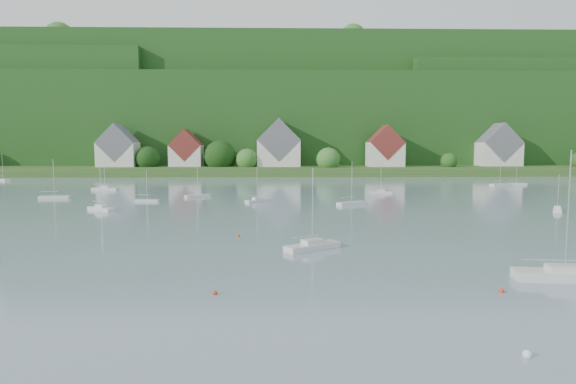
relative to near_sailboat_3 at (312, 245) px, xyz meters
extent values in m
cube|color=#2D501E|center=(-7.93, 148.51, 1.04)|extent=(600.00, 60.00, 3.00)
cube|color=#143C13|center=(-7.93, 223.51, 19.54)|extent=(620.00, 160.00, 40.00)
cube|color=#143C13|center=(2.07, 218.51, 27.54)|extent=(240.00, 130.00, 60.00)
sphere|color=#2E6525|center=(-14.72, 132.40, 5.20)|extent=(8.19, 8.19, 8.19)
sphere|color=#2E6525|center=(-59.89, 134.59, 4.65)|extent=(6.49, 6.49, 6.49)
sphere|color=#2E6525|center=(38.92, 140.60, 6.50)|extent=(12.16, 12.16, 12.16)
sphere|color=#2E6525|center=(15.06, 128.45, 5.38)|extent=(8.73, 8.73, 8.73)
sphere|color=black|center=(-51.80, 134.38, 5.57)|extent=(9.32, 9.32, 9.32)
sphere|color=#1F4615|center=(59.91, 130.20, 4.57)|extent=(6.24, 6.24, 6.24)
sphere|color=black|center=(81.50, 143.05, 5.20)|extent=(8.16, 8.16, 8.16)
sphere|color=black|center=(-24.93, 134.87, 6.42)|extent=(11.92, 11.92, 11.92)
sphere|color=#1F4615|center=(-92.20, 211.66, 51.34)|extent=(10.29, 10.29, 10.29)
sphere|color=black|center=(-76.09, 199.90, 50.80)|extent=(7.18, 7.18, 7.18)
sphere|color=#1F4615|center=(31.57, 203.54, 59.79)|extent=(12.83, 12.83, 12.83)
sphere|color=#2E6525|center=(-47.85, 190.69, 58.97)|extent=(8.18, 8.18, 8.18)
sphere|color=#1F4615|center=(-6.82, 228.17, 59.77)|extent=(12.73, 12.73, 12.73)
sphere|color=#1F4615|center=(75.47, 193.05, 59.56)|extent=(11.50, 11.50, 11.50)
sphere|color=#1F4615|center=(52.79, 223.40, 60.11)|extent=(14.65, 14.65, 14.65)
sphere|color=#2E6525|center=(31.33, 179.81, 59.63)|extent=(11.95, 11.95, 11.95)
sphere|color=#1F4615|center=(111.52, 187.09, 59.25)|extent=(9.76, 9.76, 9.76)
sphere|color=#2E6525|center=(-55.07, 222.81, 58.78)|extent=(7.07, 7.07, 7.07)
sphere|color=black|center=(-11.40, 191.82, 58.98)|extent=(8.21, 8.21, 8.21)
sphere|color=#2E6525|center=(-30.75, 215.61, 59.69)|extent=(12.24, 12.24, 12.24)
sphere|color=#2E6525|center=(106.58, 191.49, 59.12)|extent=(9.00, 9.00, 9.00)
sphere|color=#2E6525|center=(-103.42, 184.41, 59.93)|extent=(13.65, 13.65, 13.65)
sphere|color=#1F4615|center=(93.10, 206.49, 58.95)|extent=(8.03, 8.03, 8.03)
sphere|color=#2E6525|center=(92.55, 206.87, 48.16)|extent=(14.97, 14.97, 14.97)
sphere|color=#1F4615|center=(70.74, 204.33, 47.25)|extent=(9.78, 9.78, 9.78)
sphere|color=#1F4615|center=(111.76, 203.22, 47.65)|extent=(12.02, 12.02, 12.02)
sphere|color=black|center=(129.97, 184.54, 47.57)|extent=(11.57, 11.57, 11.57)
sphere|color=#1F4615|center=(114.50, 171.25, 47.76)|extent=(12.65, 12.65, 12.65)
sphere|color=#2E6525|center=(91.21, 195.74, 47.20)|extent=(9.48, 9.48, 9.48)
sphere|color=#1F4615|center=(-47.90, 210.65, 41.64)|extent=(12.01, 12.01, 12.01)
sphere|color=black|center=(110.74, 200.87, 42.18)|extent=(15.08, 15.08, 15.08)
sphere|color=#2E6525|center=(100.48, 216.54, 42.34)|extent=(15.99, 15.99, 15.99)
sphere|color=black|center=(-11.63, 220.72, 42.29)|extent=(15.72, 15.72, 15.72)
sphere|color=#1F4615|center=(2.96, 216.44, 41.39)|extent=(10.54, 10.54, 10.54)
cube|color=beige|center=(-62.93, 135.51, 7.04)|extent=(14.00, 10.00, 9.00)
cube|color=slate|center=(-62.93, 135.51, 11.54)|extent=(14.00, 10.40, 14.00)
cube|color=beige|center=(-37.93, 137.51, 6.54)|extent=(12.00, 9.00, 8.00)
cube|color=maroon|center=(-37.93, 137.51, 10.54)|extent=(12.00, 9.36, 12.00)
cube|color=beige|center=(-2.93, 136.51, 7.54)|extent=(16.00, 11.00, 10.00)
cube|color=slate|center=(-2.93, 136.51, 12.54)|extent=(16.00, 11.44, 16.00)
cube|color=beige|center=(37.07, 134.51, 7.04)|extent=(13.00, 10.00, 9.00)
cube|color=maroon|center=(37.07, 134.51, 11.54)|extent=(13.00, 10.40, 13.00)
cube|color=beige|center=(82.07, 138.51, 7.04)|extent=(15.00, 10.00, 9.00)
cube|color=slate|center=(82.07, 138.51, 11.54)|extent=(15.00, 10.40, 15.00)
cube|color=silver|center=(0.00, 0.00, -0.13)|extent=(6.40, 5.17, 0.65)
cube|color=silver|center=(0.00, 0.00, 0.44)|extent=(2.60, 2.34, 0.50)
cylinder|color=silver|center=(0.00, 0.00, 4.26)|extent=(0.10, 0.10, 8.13)
cylinder|color=silver|center=(-0.80, -0.55, 1.09)|extent=(3.00, 2.08, 0.08)
cube|color=silver|center=(20.15, -12.76, -0.05)|extent=(8.30, 3.38, 0.81)
cube|color=silver|center=(20.15, -12.76, 0.60)|extent=(3.02, 1.96, 0.50)
cylinder|color=silver|center=(20.15, -12.76, 5.38)|extent=(0.10, 0.10, 10.07)
cylinder|color=silver|center=(18.95, -12.58, 1.25)|extent=(4.40, 0.71, 0.08)
sphere|color=red|center=(-8.57, -15.93, -0.46)|extent=(0.40, 0.40, 0.40)
sphere|color=white|center=(9.50, -27.54, -0.46)|extent=(0.49, 0.49, 0.49)
sphere|color=red|center=(13.39, -15.94, -0.46)|extent=(0.42, 0.42, 0.42)
sphere|color=red|center=(-8.55, 7.70, -0.46)|extent=(0.40, 0.40, 0.40)
cube|color=silver|center=(10.22, 39.63, -0.16)|extent=(5.96, 4.42, 0.59)
cylinder|color=silver|center=(10.22, 39.63, 3.84)|extent=(0.10, 0.10, 7.42)
cylinder|color=silver|center=(9.45, 39.18, 1.04)|extent=(2.86, 1.71, 0.08)
cube|color=silver|center=(-46.14, 70.71, -0.13)|extent=(6.63, 2.65, 0.65)
cube|color=silver|center=(-46.14, 70.71, 0.44)|extent=(2.41, 1.56, 0.50)
cylinder|color=silver|center=(-46.14, 70.71, 4.22)|extent=(0.10, 0.10, 8.06)
cylinder|color=silver|center=(-47.10, 70.84, 1.09)|extent=(3.53, 0.55, 0.08)
cube|color=silver|center=(57.14, 81.33, -0.15)|extent=(6.31, 4.03, 0.61)
cylinder|color=silver|center=(57.14, 81.33, 3.99)|extent=(0.10, 0.10, 7.67)
cylinder|color=silver|center=(56.30, 80.96, 1.06)|extent=(3.12, 1.42, 0.08)
cube|color=silver|center=(43.69, 29.74, -0.22)|extent=(3.40, 4.75, 0.47)
cube|color=silver|center=(43.69, 29.74, 0.26)|extent=(1.59, 1.88, 0.50)
cylinder|color=silver|center=(43.69, 29.74, 2.94)|extent=(0.10, 0.10, 5.86)
cylinder|color=silver|center=(43.36, 29.12, 0.91)|extent=(1.31, 2.30, 0.08)
cube|color=silver|center=(-29.45, 45.82, -0.22)|extent=(4.76, 1.80, 0.46)
cylinder|color=silver|center=(-29.45, 45.82, 2.91)|extent=(0.10, 0.10, 5.81)
cylinder|color=silver|center=(-30.14, 45.89, 0.91)|extent=(2.55, 0.36, 0.08)
cube|color=silver|center=(-20.75, 53.95, -0.18)|extent=(5.48, 4.46, 0.56)
cylinder|color=silver|center=(-20.75, 53.95, 3.59)|extent=(0.10, 0.10, 6.98)
cylinder|color=silver|center=(-21.44, 53.48, 1.00)|extent=(2.57, 1.81, 0.08)
cube|color=silver|center=(-7.63, 44.59, -0.20)|extent=(4.83, 4.41, 0.51)
cube|color=silver|center=(-7.63, 44.59, 0.31)|extent=(2.02, 1.93, 0.50)
cylinder|color=silver|center=(-7.63, 44.59, 3.26)|extent=(0.10, 0.10, 6.41)
cylinder|color=silver|center=(-8.22, 44.09, 0.96)|extent=(2.20, 1.89, 0.08)
cube|color=silver|center=(-50.29, 51.99, -0.15)|extent=(6.24, 2.25, 0.61)
cylinder|color=silver|center=(-50.29, 51.99, 3.98)|extent=(0.10, 0.10, 7.64)
cylinder|color=silver|center=(-51.20, 51.91, 1.05)|extent=(3.36, 0.38, 0.08)
cube|color=silver|center=(-33.85, 32.59, -0.16)|extent=(5.68, 4.79, 0.59)
cube|color=silver|center=(-33.85, 32.59, 0.38)|extent=(2.33, 2.14, 0.50)
cylinder|color=silver|center=(-33.85, 32.59, 3.79)|extent=(0.10, 0.10, 7.32)
cylinder|color=silver|center=(-34.56, 33.11, 1.03)|extent=(2.64, 1.97, 0.08)
cube|color=silver|center=(62.60, 83.37, -0.17)|extent=(5.84, 2.22, 0.57)
cylinder|color=silver|center=(62.60, 83.37, 3.67)|extent=(0.10, 0.10, 7.12)
cylinder|color=silver|center=(61.76, 83.28, 1.01)|extent=(3.12, 0.43, 0.08)
cube|color=silver|center=(20.11, 60.54, -0.20)|extent=(5.21, 1.52, 0.52)
cube|color=silver|center=(20.11, 60.54, 0.31)|extent=(1.83, 1.04, 0.50)
cylinder|color=silver|center=(20.11, 60.54, 3.30)|extent=(0.10, 0.10, 6.48)
cylinder|color=silver|center=(19.33, 60.56, 0.96)|extent=(2.85, 0.12, 0.08)
cube|color=silver|center=(-88.38, 103.11, -0.14)|extent=(6.01, 5.37, 0.63)
cylinder|color=silver|center=(-88.38, 103.11, 4.13)|extent=(0.10, 0.10, 7.90)
cylinder|color=silver|center=(-89.11, 103.71, 1.08)|extent=(2.74, 2.26, 0.08)
camera|label=1|loc=(-3.89, -52.94, 10.87)|focal=31.17mm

